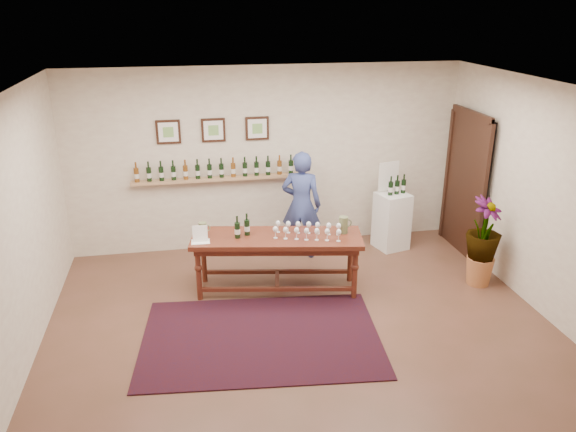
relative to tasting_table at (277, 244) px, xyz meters
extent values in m
plane|color=#523624|center=(0.13, -0.91, -0.67)|extent=(6.00, 6.00, 0.00)
plane|color=beige|center=(0.13, 1.59, 0.73)|extent=(6.00, 0.00, 6.00)
plane|color=beige|center=(0.13, -3.41, 0.73)|extent=(6.00, 0.00, 6.00)
plane|color=beige|center=(-2.87, -0.91, 0.73)|extent=(0.00, 5.00, 5.00)
plane|color=beige|center=(3.13, -0.91, 0.73)|extent=(0.00, 5.00, 5.00)
plane|color=beige|center=(0.13, -0.91, 2.13)|extent=(6.00, 6.00, 0.00)
cube|color=tan|center=(-0.67, 1.50, 0.48)|extent=(2.50, 0.16, 0.04)
cube|color=black|center=(3.07, 0.79, 0.38)|extent=(0.10, 1.00, 2.10)
cube|color=black|center=(3.02, 0.79, 0.38)|extent=(0.04, 1.12, 2.22)
cube|color=black|center=(-1.32, 1.56, 1.21)|extent=(0.35, 0.03, 0.35)
cube|color=white|center=(-1.32, 1.54, 1.21)|extent=(0.28, 0.01, 0.28)
cube|color=#75AB55|center=(-1.32, 1.54, 1.21)|extent=(0.15, 0.00, 0.15)
cube|color=black|center=(-0.67, 1.56, 1.21)|extent=(0.35, 0.03, 0.35)
cube|color=white|center=(-0.67, 1.54, 1.21)|extent=(0.28, 0.01, 0.28)
cube|color=#75AB55|center=(-0.67, 1.54, 1.21)|extent=(0.15, 0.00, 0.15)
cube|color=black|center=(-0.02, 1.56, 1.21)|extent=(0.35, 0.03, 0.35)
cube|color=white|center=(-0.02, 1.54, 1.21)|extent=(0.28, 0.01, 0.28)
cube|color=#75AB55|center=(-0.02, 1.54, 1.21)|extent=(0.15, 0.00, 0.15)
cube|color=#400E0B|center=(-0.38, -1.12, -0.66)|extent=(2.90, 2.09, 0.01)
cube|color=#421D10|center=(0.00, 0.00, 0.09)|extent=(2.31, 1.08, 0.06)
cube|color=#421D10|center=(0.00, 0.00, 0.02)|extent=(2.17, 0.94, 0.10)
cylinder|color=#421D10|center=(-1.04, -0.07, -0.31)|extent=(0.08, 0.08, 0.73)
cylinder|color=#421D10|center=(0.95, -0.42, -0.31)|extent=(0.08, 0.08, 0.73)
cylinder|color=#421D10|center=(-0.95, 0.42, -0.31)|extent=(0.08, 0.08, 0.73)
cylinder|color=#421D10|center=(1.04, 0.07, -0.31)|extent=(0.08, 0.08, 0.73)
cube|color=#421D10|center=(-0.04, -0.25, -0.53)|extent=(1.99, 0.40, 0.05)
cube|color=#421D10|center=(0.04, 0.25, -0.53)|extent=(1.99, 0.40, 0.05)
cube|color=#421D10|center=(0.00, 0.00, -0.53)|extent=(0.14, 0.50, 0.05)
cube|color=white|center=(-0.99, 0.01, 0.22)|extent=(0.24, 0.18, 0.21)
cube|color=white|center=(2.00, 1.06, -0.22)|extent=(0.54, 0.54, 0.89)
cube|color=white|center=(1.95, 1.19, 0.47)|extent=(0.35, 0.11, 0.49)
cone|color=#AB6539|center=(2.75, -0.35, -0.47)|extent=(0.37, 0.37, 0.39)
imported|color=#183315|center=(2.75, -0.35, 0.06)|extent=(0.79, 0.79, 0.68)
imported|color=#374482|center=(0.55, 1.03, 0.15)|extent=(0.70, 0.58, 1.64)
camera|label=1|loc=(-1.11, -6.65, 2.98)|focal=35.00mm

